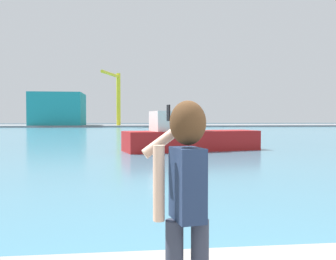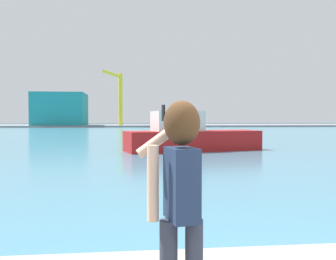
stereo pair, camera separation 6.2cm
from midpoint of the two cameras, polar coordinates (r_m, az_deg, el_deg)
ground_plane at (r=52.34m, az=-4.77°, el=-0.44°), size 220.00×220.00×0.00m
harbor_water at (r=54.34m, az=-4.83°, el=-0.34°), size 140.00×100.00×0.02m
far_shore_dock at (r=94.31m, az=-5.48°, el=0.70°), size 140.00×20.00×0.42m
person_photographer at (r=2.79m, az=2.19°, el=-9.28°), size 0.53×0.55×1.74m
boat_moored at (r=22.89m, az=3.27°, el=-1.07°), size 9.05×4.42×2.52m
warehouse_left at (r=92.83m, az=-17.13°, el=3.19°), size 12.24×11.60×7.93m
port_crane at (r=87.08m, az=-8.27°, el=5.95°), size 4.10×10.37×12.69m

